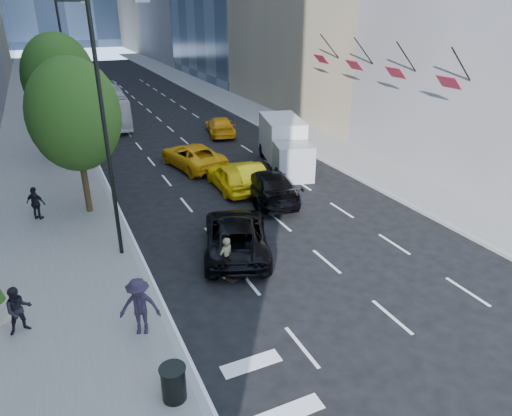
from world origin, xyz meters
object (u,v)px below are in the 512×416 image
skateboarder (226,261)px  box_truck (285,144)px  trash_can (174,384)px  city_bus (108,105)px  black_sedan_mercedes (268,185)px  black_sedan_lincoln (236,235)px

skateboarder → box_truck: (8.27, 10.80, 0.69)m
trash_can → city_bus: bearing=84.2°
skateboarder → city_bus: city_bus is taller
city_bus → skateboarder: bearing=-86.7°
black_sedan_mercedes → city_bus: size_ratio=0.50×
black_sedan_mercedes → box_truck: size_ratio=0.84×
skateboarder → black_sedan_mercedes: bearing=-149.1°
city_bus → box_truck: city_bus is taller
skateboarder → black_sedan_mercedes: skateboarder is taller
black_sedan_lincoln → city_bus: 26.22m
skateboarder → black_sedan_mercedes: (4.95, 6.42, -0.03)m
black_sedan_mercedes → black_sedan_lincoln: bearing=60.8°
skateboarder → black_sedan_lincoln: (1.20, 1.90, -0.06)m
skateboarder → trash_can: (-3.40, -4.90, -0.21)m
black_sedan_lincoln → box_truck: box_truck is taller
skateboarder → box_truck: bearing=-148.9°
black_sedan_lincoln → trash_can: (-4.60, -6.79, -0.15)m
trash_can → skateboarder: bearing=55.2°
black_sedan_lincoln → black_sedan_mercedes: (3.75, 4.52, 0.03)m
black_sedan_mercedes → box_truck: bearing=-116.6°
skateboarder → trash_can: skateboarder is taller
black_sedan_lincoln → trash_can: size_ratio=5.82×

